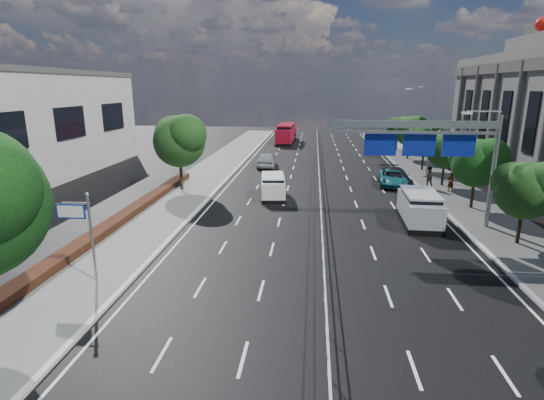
{
  "coord_description": "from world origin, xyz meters",
  "views": [
    {
      "loc": [
        -0.63,
        -17.2,
        8.83
      ],
      "look_at": [
        -2.96,
        6.74,
        2.4
      ],
      "focal_mm": 28.0,
      "sensor_mm": 36.0,
      "label": 1
    }
  ],
  "objects_px": {
    "parked_car_dark": "(396,177)",
    "pedestrian_b": "(428,177)",
    "near_car_dark": "(291,135)",
    "pedestrian_a": "(451,182)",
    "toilet_sign": "(81,222)",
    "overhead_gantry": "(432,140)",
    "parked_car_teal": "(392,178)",
    "silver_minivan": "(420,208)",
    "white_minivan": "(273,186)",
    "near_car_silver": "(266,159)",
    "red_bus": "(286,133)"
  },
  "relations": [
    {
      "from": "overhead_gantry",
      "to": "toilet_sign",
      "type": "bearing_deg",
      "value": -150.4
    },
    {
      "from": "toilet_sign",
      "to": "near_car_silver",
      "type": "bearing_deg",
      "value": 80.44
    },
    {
      "from": "near_car_dark",
      "to": "pedestrian_a",
      "type": "distance_m",
      "value": 40.19
    },
    {
      "from": "overhead_gantry",
      "to": "red_bus",
      "type": "height_order",
      "value": "overhead_gantry"
    },
    {
      "from": "parked_car_dark",
      "to": "near_car_silver",
      "type": "bearing_deg",
      "value": 143.63
    },
    {
      "from": "near_car_dark",
      "to": "parked_car_teal",
      "type": "xyz_separation_m",
      "value": [
        11.31,
        -34.39,
        -0.15
      ]
    },
    {
      "from": "white_minivan",
      "to": "near_car_dark",
      "type": "xyz_separation_m",
      "value": [
        -0.74,
        39.89,
        -0.07
      ]
    },
    {
      "from": "overhead_gantry",
      "to": "parked_car_dark",
      "type": "relative_size",
      "value": 1.98
    },
    {
      "from": "white_minivan",
      "to": "silver_minivan",
      "type": "relative_size",
      "value": 0.87
    },
    {
      "from": "toilet_sign",
      "to": "near_car_dark",
      "type": "bearing_deg",
      "value": 83.55
    },
    {
      "from": "white_minivan",
      "to": "pedestrian_a",
      "type": "relative_size",
      "value": 2.73
    },
    {
      "from": "silver_minivan",
      "to": "pedestrian_b",
      "type": "xyz_separation_m",
      "value": [
        3.1,
        10.08,
        0.04
      ]
    },
    {
      "from": "toilet_sign",
      "to": "white_minivan",
      "type": "relative_size",
      "value": 0.95
    },
    {
      "from": "overhead_gantry",
      "to": "pedestrian_a",
      "type": "distance_m",
      "value": 11.32
    },
    {
      "from": "red_bus",
      "to": "near_car_silver",
      "type": "height_order",
      "value": "red_bus"
    },
    {
      "from": "overhead_gantry",
      "to": "red_bus",
      "type": "xyz_separation_m",
      "value": [
        -11.78,
        41.83,
        -4.02
      ]
    },
    {
      "from": "parked_car_dark",
      "to": "pedestrian_a",
      "type": "distance_m",
      "value": 5.03
    },
    {
      "from": "near_car_dark",
      "to": "silver_minivan",
      "type": "relative_size",
      "value": 0.99
    },
    {
      "from": "silver_minivan",
      "to": "parked_car_dark",
      "type": "distance_m",
      "value": 11.84
    },
    {
      "from": "red_bus",
      "to": "pedestrian_a",
      "type": "bearing_deg",
      "value": -60.88
    },
    {
      "from": "pedestrian_a",
      "to": "toilet_sign",
      "type": "bearing_deg",
      "value": 19.38
    },
    {
      "from": "parked_car_teal",
      "to": "pedestrian_a",
      "type": "relative_size",
      "value": 3.05
    },
    {
      "from": "red_bus",
      "to": "pedestrian_b",
      "type": "height_order",
      "value": "red_bus"
    },
    {
      "from": "silver_minivan",
      "to": "parked_car_dark",
      "type": "xyz_separation_m",
      "value": [
        0.61,
        11.82,
        -0.31
      ]
    },
    {
      "from": "near_car_dark",
      "to": "parked_car_dark",
      "type": "xyz_separation_m",
      "value": [
        11.69,
        -33.96,
        -0.11
      ]
    },
    {
      "from": "white_minivan",
      "to": "pedestrian_a",
      "type": "bearing_deg",
      "value": 4.14
    },
    {
      "from": "white_minivan",
      "to": "near_car_dark",
      "type": "bearing_deg",
      "value": 84.23
    },
    {
      "from": "silver_minivan",
      "to": "pedestrian_b",
      "type": "height_order",
      "value": "silver_minivan"
    },
    {
      "from": "near_car_silver",
      "to": "parked_car_dark",
      "type": "distance_m",
      "value": 15.12
    },
    {
      "from": "overhead_gantry",
      "to": "near_car_dark",
      "type": "xyz_separation_m",
      "value": [
        -11.32,
        46.34,
        -4.74
      ]
    },
    {
      "from": "white_minivan",
      "to": "silver_minivan",
      "type": "height_order",
      "value": "silver_minivan"
    },
    {
      "from": "toilet_sign",
      "to": "overhead_gantry",
      "type": "bearing_deg",
      "value": 29.6
    },
    {
      "from": "toilet_sign",
      "to": "near_car_silver",
      "type": "relative_size",
      "value": 0.86
    },
    {
      "from": "silver_minivan",
      "to": "overhead_gantry",
      "type": "bearing_deg",
      "value": -64.23
    },
    {
      "from": "toilet_sign",
      "to": "pedestrian_a",
      "type": "xyz_separation_m",
      "value": [
        22.08,
        19.4,
        -1.97
      ]
    },
    {
      "from": "pedestrian_a",
      "to": "red_bus",
      "type": "bearing_deg",
      "value": -85.46
    },
    {
      "from": "near_car_dark",
      "to": "parked_car_dark",
      "type": "distance_m",
      "value": 35.92
    },
    {
      "from": "near_car_dark",
      "to": "parked_car_teal",
      "type": "distance_m",
      "value": 36.2
    },
    {
      "from": "near_car_silver",
      "to": "parked_car_teal",
      "type": "bearing_deg",
      "value": 144.13
    },
    {
      "from": "silver_minivan",
      "to": "parked_car_teal",
      "type": "distance_m",
      "value": 11.4
    },
    {
      "from": "parked_car_dark",
      "to": "pedestrian_b",
      "type": "relative_size",
      "value": 2.68
    },
    {
      "from": "silver_minivan",
      "to": "parked_car_teal",
      "type": "height_order",
      "value": "silver_minivan"
    },
    {
      "from": "pedestrian_b",
      "to": "pedestrian_a",
      "type": "bearing_deg",
      "value": 147.22
    },
    {
      "from": "red_bus",
      "to": "silver_minivan",
      "type": "relative_size",
      "value": 1.94
    },
    {
      "from": "white_minivan",
      "to": "parked_car_dark",
      "type": "distance_m",
      "value": 12.45
    },
    {
      "from": "near_car_dark",
      "to": "parked_car_teal",
      "type": "bearing_deg",
      "value": 105.26
    },
    {
      "from": "toilet_sign",
      "to": "pedestrian_b",
      "type": "distance_m",
      "value": 29.22
    },
    {
      "from": "parked_car_teal",
      "to": "parked_car_dark",
      "type": "height_order",
      "value": "parked_car_dark"
    },
    {
      "from": "near_car_silver",
      "to": "pedestrian_a",
      "type": "height_order",
      "value": "pedestrian_a"
    },
    {
      "from": "white_minivan",
      "to": "parked_car_dark",
      "type": "xyz_separation_m",
      "value": [
        10.95,
        5.93,
        -0.18
      ]
    }
  ]
}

